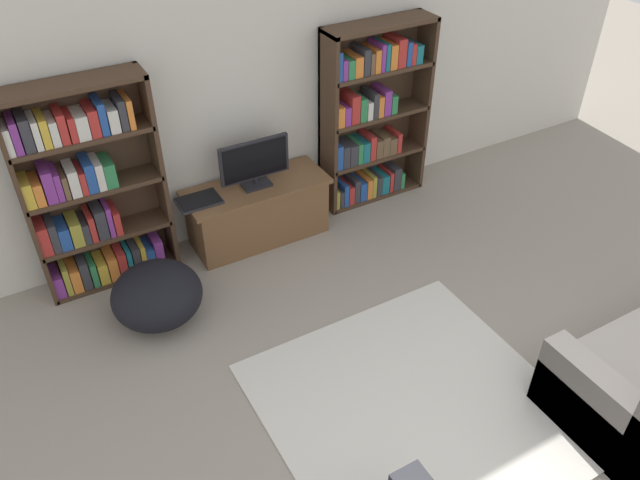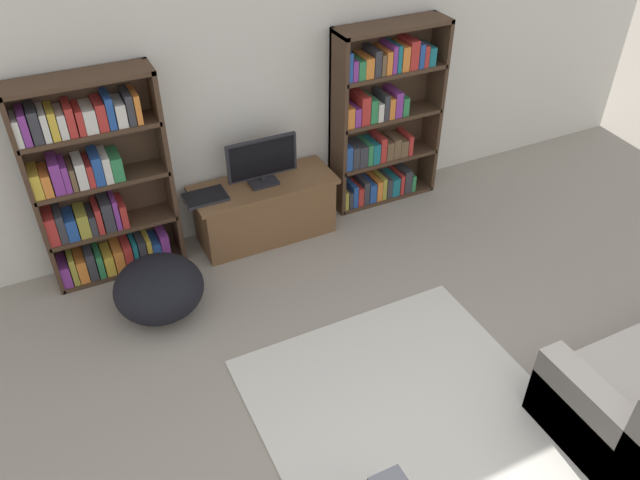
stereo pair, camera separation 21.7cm
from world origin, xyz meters
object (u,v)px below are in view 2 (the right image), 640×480
at_px(tv_stand, 265,209).
at_px(television, 262,161).
at_px(bookshelf_right, 381,120).
at_px(laptop, 205,197).
at_px(bookshelf_left, 96,186).
at_px(beanbag_ottoman, 159,288).

distance_m(tv_stand, television, 0.49).
relative_size(bookshelf_right, laptop, 4.80).
distance_m(bookshelf_left, beanbag_ottoman, 0.94).
xyz_separation_m(bookshelf_left, television, (1.32, -0.14, -0.04)).
xyz_separation_m(bookshelf_left, tv_stand, (1.32, -0.13, -0.54)).
distance_m(bookshelf_left, tv_stand, 1.44).
distance_m(bookshelf_left, television, 1.33).
bearing_deg(bookshelf_right, bookshelf_left, -179.99).
bearing_deg(laptop, bookshelf_right, 4.46).
relative_size(bookshelf_right, television, 2.76).
relative_size(bookshelf_right, tv_stand, 1.36).
bearing_deg(tv_stand, bookshelf_right, 6.00).
distance_m(bookshelf_left, bookshelf_right, 2.55).
bearing_deg(beanbag_ottoman, television, 26.95).
bearing_deg(bookshelf_left, television, -5.88).
height_order(bookshelf_right, television, bookshelf_right).
bearing_deg(bookshelf_left, bookshelf_right, 0.01).
bearing_deg(bookshelf_right, tv_stand, -174.00).
distance_m(laptop, beanbag_ottoman, 0.88).
height_order(bookshelf_right, beanbag_ottoman, bookshelf_right).
bearing_deg(bookshelf_right, beanbag_ottoman, -163.33).
bearing_deg(laptop, tv_stand, 0.80).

